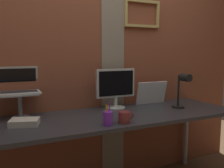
{
  "coord_description": "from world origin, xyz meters",
  "views": [
    {
      "loc": [
        -0.83,
        -1.79,
        1.28
      ],
      "look_at": [
        0.04,
        0.11,
        1.01
      ],
      "focal_mm": 38.7,
      "sensor_mm": 36.0,
      "label": 1
    }
  ],
  "objects_px": {
    "coffee_mug": "(124,117)",
    "whiteboard_panel": "(152,93)",
    "monitor": "(116,86)",
    "laptop": "(19,85)",
    "pen_cup": "(108,118)",
    "desk_lamp": "(182,87)"
  },
  "relations": [
    {
      "from": "whiteboard_panel",
      "to": "coffee_mug",
      "type": "bearing_deg",
      "value": -139.04
    },
    {
      "from": "monitor",
      "to": "laptop",
      "type": "xyz_separation_m",
      "value": [
        -0.85,
        0.06,
        0.04
      ]
    },
    {
      "from": "monitor",
      "to": "laptop",
      "type": "relative_size",
      "value": 1.2
    },
    {
      "from": "desk_lamp",
      "to": "pen_cup",
      "type": "relative_size",
      "value": 1.86
    },
    {
      "from": "coffee_mug",
      "to": "pen_cup",
      "type": "bearing_deg",
      "value": 179.98
    },
    {
      "from": "laptop",
      "to": "coffee_mug",
      "type": "xyz_separation_m",
      "value": [
        0.7,
        -0.53,
        -0.21
      ]
    },
    {
      "from": "laptop",
      "to": "whiteboard_panel",
      "type": "bearing_deg",
      "value": -1.59
    },
    {
      "from": "monitor",
      "to": "coffee_mug",
      "type": "xyz_separation_m",
      "value": [
        -0.15,
        -0.47,
        -0.17
      ]
    },
    {
      "from": "whiteboard_panel",
      "to": "laptop",
      "type": "bearing_deg",
      "value": 178.41
    },
    {
      "from": "monitor",
      "to": "coffee_mug",
      "type": "bearing_deg",
      "value": -107.71
    },
    {
      "from": "coffee_mug",
      "to": "whiteboard_panel",
      "type": "bearing_deg",
      "value": 40.96
    },
    {
      "from": "laptop",
      "to": "pen_cup",
      "type": "bearing_deg",
      "value": -43.5
    },
    {
      "from": "laptop",
      "to": "pen_cup",
      "type": "xyz_separation_m",
      "value": [
        0.56,
        -0.53,
        -0.2
      ]
    },
    {
      "from": "whiteboard_panel",
      "to": "desk_lamp",
      "type": "distance_m",
      "value": 0.35
    },
    {
      "from": "laptop",
      "to": "desk_lamp",
      "type": "xyz_separation_m",
      "value": [
        1.4,
        -0.34,
        -0.05
      ]
    },
    {
      "from": "pen_cup",
      "to": "coffee_mug",
      "type": "distance_m",
      "value": 0.14
    },
    {
      "from": "monitor",
      "to": "whiteboard_panel",
      "type": "distance_m",
      "value": 0.43
    },
    {
      "from": "laptop",
      "to": "desk_lamp",
      "type": "relative_size",
      "value": 0.96
    },
    {
      "from": "laptop",
      "to": "whiteboard_panel",
      "type": "xyz_separation_m",
      "value": [
        1.27,
        -0.04,
        -0.14
      ]
    },
    {
      "from": "whiteboard_panel",
      "to": "desk_lamp",
      "type": "relative_size",
      "value": 1.02
    },
    {
      "from": "whiteboard_panel",
      "to": "pen_cup",
      "type": "xyz_separation_m",
      "value": [
        -0.71,
        -0.5,
        -0.06
      ]
    },
    {
      "from": "whiteboard_panel",
      "to": "pen_cup",
      "type": "relative_size",
      "value": 1.9
    }
  ]
}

